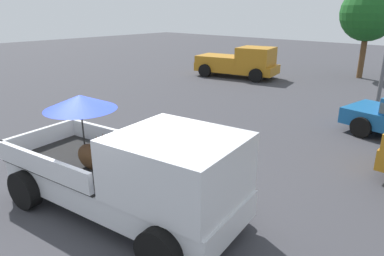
# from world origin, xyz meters

# --- Properties ---
(ground_plane) EXTENTS (80.00, 80.00, 0.00)m
(ground_plane) POSITION_xyz_m (0.00, 0.00, 0.00)
(ground_plane) COLOR #38383D
(pickup_truck_main) EXTENTS (5.27, 2.83, 2.34)m
(pickup_truck_main) POSITION_xyz_m (0.44, 0.05, 0.99)
(pickup_truck_main) COLOR black
(pickup_truck_main) RESTS_ON ground
(pickup_truck_far) EXTENTS (5.06, 2.91, 1.80)m
(pickup_truck_far) POSITION_xyz_m (-6.64, 13.69, 0.87)
(pickup_truck_far) COLOR black
(pickup_truck_far) RESTS_ON ground
(tree_by_lot) EXTENTS (3.11, 3.11, 5.21)m
(tree_by_lot) POSITION_xyz_m (-1.24, 18.29, 3.63)
(tree_by_lot) COLOR brown
(tree_by_lot) RESTS_ON ground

